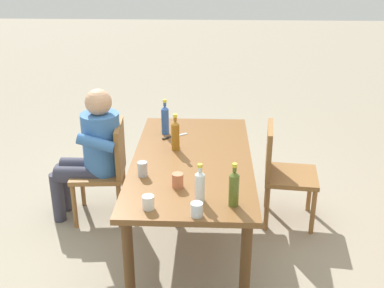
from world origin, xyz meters
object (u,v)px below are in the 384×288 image
(dining_table, at_px, (192,169))
(chair_near_left, at_px, (107,166))
(cup_steel, at_px, (143,169))
(cup_terracotta, at_px, (178,180))
(chair_far_left, at_px, (282,169))
(bottle_olive, at_px, (234,188))
(person_in_white_shirt, at_px, (93,149))
(cup_white, at_px, (148,202))
(bottle_clear, at_px, (200,185))
(bottle_amber, at_px, (175,135))
(bottle_blue, at_px, (165,119))
(cup_glass, at_px, (197,210))
(table_knife, at_px, (173,137))

(dining_table, distance_m, chair_near_left, 0.87)
(cup_steel, relative_size, cup_terracotta, 1.06)
(chair_far_left, height_order, bottle_olive, bottle_olive)
(person_in_white_shirt, bearing_deg, chair_near_left, 93.25)
(cup_white, relative_size, cup_terracotta, 0.89)
(bottle_clear, relative_size, bottle_amber, 0.87)
(bottle_olive, relative_size, cup_terracotta, 2.91)
(person_in_white_shirt, xyz_separation_m, cup_terracotta, (0.85, 0.78, 0.15))
(bottle_clear, xyz_separation_m, bottle_amber, (-0.80, -0.21, 0.02))
(chair_near_left, relative_size, bottle_amber, 2.94)
(chair_far_left, height_order, bottle_blue, bottle_blue)
(chair_near_left, xyz_separation_m, cup_terracotta, (0.86, 0.67, 0.32))
(bottle_clear, bearing_deg, cup_white, -70.90)
(chair_far_left, height_order, cup_white, chair_far_left)
(chair_near_left, relative_size, cup_steel, 8.32)
(person_in_white_shirt, distance_m, bottle_olive, 1.59)
(cup_white, bearing_deg, cup_glass, 76.47)
(dining_table, relative_size, person_in_white_shirt, 1.49)
(bottle_clear, height_order, cup_white, bottle_clear)
(chair_near_left, height_order, bottle_olive, bottle_olive)
(cup_steel, bearing_deg, person_in_white_shirt, -142.97)
(bottle_blue, bearing_deg, bottle_olive, 24.40)
(dining_table, height_order, bottle_olive, bottle_olive)
(bottle_clear, bearing_deg, cup_glass, -4.21)
(table_knife, bearing_deg, bottle_clear, 13.48)
(bottle_amber, distance_m, cup_glass, 1.00)
(cup_steel, xyz_separation_m, table_knife, (-0.72, 0.16, -0.05))
(person_in_white_shirt, relative_size, cup_terracotta, 11.97)
(chair_near_left, bearing_deg, table_knife, 91.93)
(dining_table, relative_size, bottle_blue, 5.78)
(chair_far_left, distance_m, bottle_blue, 1.08)
(bottle_clear, distance_m, cup_terracotta, 0.24)
(chair_far_left, xyz_separation_m, bottle_amber, (0.24, -0.89, 0.40))
(bottle_blue, relative_size, bottle_amber, 1.03)
(bottle_clear, xyz_separation_m, cup_white, (0.11, -0.31, -0.07))
(cup_terracotta, relative_size, table_knife, 0.48)
(cup_terracotta, bearing_deg, cup_glass, 21.13)
(chair_far_left, height_order, table_knife, chair_far_left)
(dining_table, height_order, cup_steel, cup_steel)
(person_in_white_shirt, distance_m, bottle_blue, 0.66)
(chair_near_left, distance_m, bottle_blue, 0.65)
(chair_near_left, height_order, cup_steel, chair_near_left)
(person_in_white_shirt, relative_size, bottle_olive, 4.11)
(dining_table, xyz_separation_m, cup_glass, (0.81, 0.06, 0.13))
(cup_terracotta, bearing_deg, chair_far_left, 136.18)
(chair_near_left, relative_size, cup_white, 9.91)
(chair_far_left, relative_size, bottle_blue, 2.86)
(cup_white, bearing_deg, table_knife, 177.09)
(person_in_white_shirt, height_order, bottle_clear, person_in_white_shirt)
(chair_far_left, height_order, cup_terracotta, chair_far_left)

